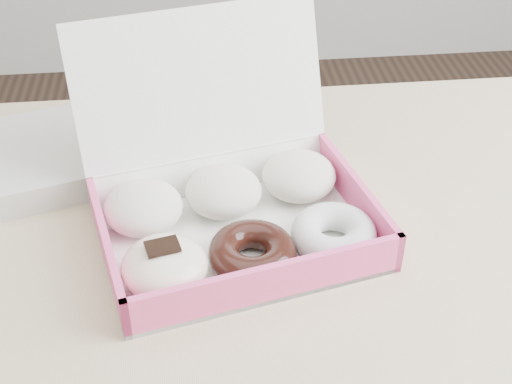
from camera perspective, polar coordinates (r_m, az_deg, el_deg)
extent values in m
cube|color=tan|center=(0.92, 7.20, -4.71)|extent=(1.20, 0.80, 0.04)
cylinder|color=tan|center=(1.46, -18.88, -7.96)|extent=(0.05, 0.05, 0.71)
cube|color=white|center=(0.90, -1.50, -3.59)|extent=(0.38, 0.31, 0.01)
cube|color=#F24F8D|center=(0.80, 1.08, -7.41)|extent=(0.33, 0.08, 0.06)
cube|color=white|center=(0.98, -3.64, 1.74)|extent=(0.33, 0.08, 0.06)
cube|color=#F24F8D|center=(0.86, -11.84, -4.56)|extent=(0.06, 0.24, 0.06)
cube|color=#F24F8D|center=(0.94, 7.96, -0.32)|extent=(0.06, 0.24, 0.06)
cube|color=white|center=(0.95, -4.28, 7.22)|extent=(0.34, 0.16, 0.23)
ellipsoid|color=silver|center=(0.91, -9.00, -1.23)|extent=(0.12, 0.12, 0.06)
ellipsoid|color=silver|center=(0.93, -2.62, 0.08)|extent=(0.12, 0.12, 0.06)
ellipsoid|color=silver|center=(0.95, 3.44, 1.31)|extent=(0.12, 0.12, 0.06)
ellipsoid|color=#F9E3C7|center=(0.82, -7.34, -5.93)|extent=(0.12, 0.12, 0.06)
cube|color=black|center=(0.80, -7.50, -4.34)|extent=(0.04, 0.03, 0.00)
torus|color=black|center=(0.85, -0.31, -4.87)|extent=(0.13, 0.13, 0.04)
torus|color=white|center=(0.88, 6.23, -3.34)|extent=(0.13, 0.13, 0.04)
cube|color=silver|center=(1.06, -17.78, 2.39)|extent=(0.30, 0.27, 0.04)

